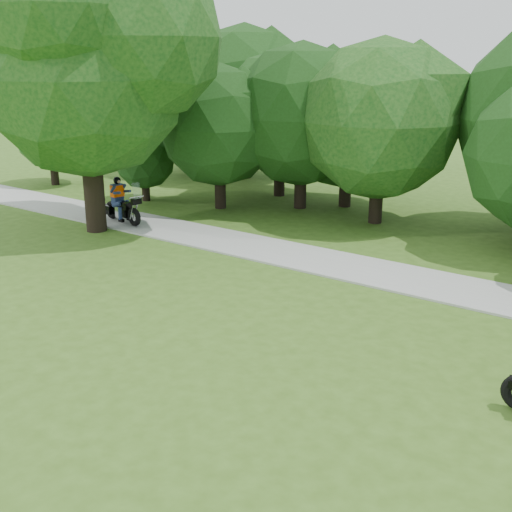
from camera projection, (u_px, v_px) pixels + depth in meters
The scene contains 4 objects.
ground at pixel (212, 408), 10.85m from camera, with size 100.00×100.00×0.00m, color #3A5C1A.
walkway at pixel (405, 279), 17.01m from camera, with size 60.00×2.20×0.06m, color #A3A39D.
big_tree_west at pixel (91, 53), 20.32m from camera, with size 8.64×6.56×9.96m.
touring_motorcycle at pixel (120, 206), 22.51m from camera, with size 2.09×0.86×1.59m.
Camera 1 is at (6.25, -7.29, 5.71)m, focal length 45.00 mm.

